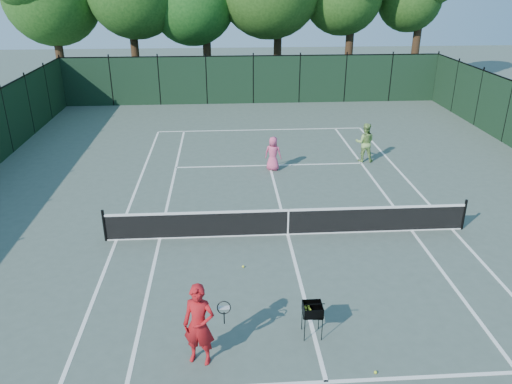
{
  "coord_description": "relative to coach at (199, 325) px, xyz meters",
  "views": [
    {
      "loc": [
        -1.98,
        -14.16,
        7.75
      ],
      "look_at": [
        -0.97,
        1.0,
        1.1
      ],
      "focal_mm": 35.0,
      "sensor_mm": 36.0,
      "label": 1
    }
  ],
  "objects": [
    {
      "name": "loose_ball_midcourt",
      "position": [
        1.08,
        3.69,
        -0.92
      ],
      "size": [
        0.07,
        0.07,
        0.07
      ],
      "primitive_type": "sphere",
      "color": "yellow",
      "rests_on": "ground"
    },
    {
      "name": "ground",
      "position": [
        2.61,
        5.58,
        -0.96
      ],
      "size": [
        90.0,
        90.0,
        0.0
      ],
      "primitive_type": "plane",
      "color": "#46554C",
      "rests_on": "ground"
    },
    {
      "name": "player_green",
      "position": [
        6.89,
        12.26,
        -0.08
      ],
      "size": [
        0.97,
        0.82,
        1.75
      ],
      "rotation": [
        0.0,
        0.0,
        2.94
      ],
      "color": "#81AA55",
      "rests_on": "ground"
    },
    {
      "name": "loose_ball_near_cart",
      "position": [
        3.7,
        -0.65,
        -0.92
      ],
      "size": [
        0.07,
        0.07,
        0.07
      ],
      "primitive_type": "sphere",
      "color": "#BAD52B",
      "rests_on": "ground"
    },
    {
      "name": "fence_far",
      "position": [
        2.61,
        23.58,
        0.54
      ],
      "size": [
        24.0,
        0.05,
        3.0
      ],
      "primitive_type": "cube",
      "color": "black",
      "rests_on": "ground"
    },
    {
      "name": "sideline_doubles_right",
      "position": [
        8.1,
        5.58,
        -0.96
      ],
      "size": [
        0.1,
        23.77,
        0.01
      ],
      "primitive_type": "cube",
      "color": "white",
      "rests_on": "ground"
    },
    {
      "name": "baseline_far",
      "position": [
        2.61,
        17.47,
        -0.96
      ],
      "size": [
        10.97,
        0.1,
        0.01
      ],
      "primitive_type": "cube",
      "color": "white",
      "rests_on": "ground"
    },
    {
      "name": "sideline_singles_left",
      "position": [
        -1.5,
        5.58,
        -0.96
      ],
      "size": [
        0.1,
        23.77,
        0.01
      ],
      "primitive_type": "cube",
      "color": "white",
      "rests_on": "ground"
    },
    {
      "name": "sideline_singles_right",
      "position": [
        6.73,
        5.58,
        -0.96
      ],
      "size": [
        0.1,
        23.77,
        0.01
      ],
      "primitive_type": "cube",
      "color": "white",
      "rests_on": "ground"
    },
    {
      "name": "player_pink",
      "position": [
        2.7,
        11.44,
        -0.22
      ],
      "size": [
        0.83,
        0.67,
        1.48
      ],
      "rotation": [
        0.0,
        0.0,
        2.82
      ],
      "color": "#D84C78",
      "rests_on": "ground"
    },
    {
      "name": "service_line_near",
      "position": [
        2.61,
        -0.82,
        -0.96
      ],
      "size": [
        8.23,
        0.1,
        0.01
      ],
      "primitive_type": "cube",
      "color": "white",
      "rests_on": "ground"
    },
    {
      "name": "center_service_line",
      "position": [
        2.61,
        5.58,
        -0.96
      ],
      "size": [
        0.1,
        12.8,
        0.01
      ],
      "primitive_type": "cube",
      "color": "white",
      "rests_on": "ground"
    },
    {
      "name": "sideline_doubles_left",
      "position": [
        -2.87,
        5.58,
        -0.96
      ],
      "size": [
        0.1,
        23.77,
        0.01
      ],
      "primitive_type": "cube",
      "color": "white",
      "rests_on": "ground"
    },
    {
      "name": "tennis_net",
      "position": [
        2.61,
        5.58,
        -0.48
      ],
      "size": [
        11.69,
        0.09,
        1.06
      ],
      "color": "black",
      "rests_on": "ground"
    },
    {
      "name": "service_line_far",
      "position": [
        2.61,
        11.98,
        -0.96
      ],
      "size": [
        8.23,
        0.1,
        0.01
      ],
      "primitive_type": "cube",
      "color": "white",
      "rests_on": "ground"
    },
    {
      "name": "coach",
      "position": [
        0.0,
        0.0,
        0.0
      ],
      "size": [
        1.08,
        0.64,
        1.92
      ],
      "rotation": [
        0.0,
        0.0,
        -0.29
      ],
      "color": "#B01419",
      "rests_on": "ground"
    },
    {
      "name": "ball_hopper",
      "position": [
        2.55,
        0.68,
        -0.25
      ],
      "size": [
        0.49,
        0.49,
        0.84
      ],
      "rotation": [
        0.0,
        0.0,
        -0.12
      ],
      "color": "black",
      "rests_on": "ground"
    }
  ]
}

